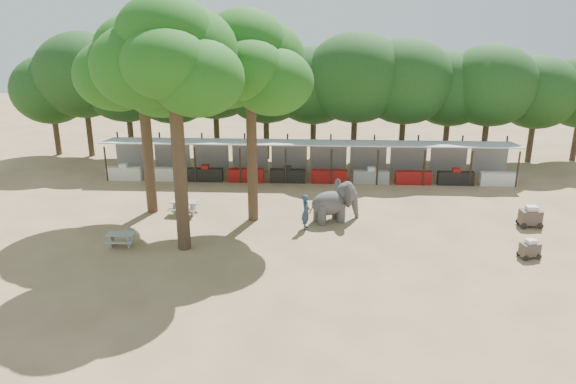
{
  "coord_description": "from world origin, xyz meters",
  "views": [
    {
      "loc": [
        0.34,
        -23.2,
        11.62
      ],
      "look_at": [
        -1.0,
        5.0,
        2.0
      ],
      "focal_mm": 35.0,
      "sensor_mm": 36.0,
      "label": 1
    }
  ],
  "objects_px": {
    "cart_front": "(530,249)",
    "elephant": "(335,202)",
    "yard_tree_back": "(248,64)",
    "picnic_table_far": "(184,206)",
    "yard_tree_left": "(140,68)",
    "yard_tree_center": "(170,58)",
    "picnic_table_near": "(121,238)",
    "handler": "(306,212)",
    "cart_back": "(530,217)"
  },
  "relations": [
    {
      "from": "elephant",
      "to": "picnic_table_near",
      "type": "relative_size",
      "value": 2.17
    },
    {
      "from": "yard_tree_left",
      "to": "handler",
      "type": "xyz_separation_m",
      "value": [
        9.1,
        -2.41,
        -7.24
      ]
    },
    {
      "from": "yard_tree_center",
      "to": "picnic_table_near",
      "type": "xyz_separation_m",
      "value": [
        -3.09,
        -0.08,
        -8.77
      ]
    },
    {
      "from": "yard_tree_center",
      "to": "cart_back",
      "type": "distance_m",
      "value": 20.47
    },
    {
      "from": "cart_front",
      "to": "handler",
      "type": "bearing_deg",
      "value": 148.81
    },
    {
      "from": "picnic_table_near",
      "to": "handler",
      "type": "bearing_deg",
      "value": 15.22
    },
    {
      "from": "picnic_table_near",
      "to": "cart_back",
      "type": "relative_size",
      "value": 1.09
    },
    {
      "from": "picnic_table_near",
      "to": "cart_front",
      "type": "distance_m",
      "value": 19.91
    },
    {
      "from": "yard_tree_center",
      "to": "yard_tree_left",
      "type": "bearing_deg",
      "value": 120.96
    },
    {
      "from": "yard_tree_center",
      "to": "elephant",
      "type": "relative_size",
      "value": 4.04
    },
    {
      "from": "cart_front",
      "to": "elephant",
      "type": "bearing_deg",
      "value": 139.43
    },
    {
      "from": "yard_tree_left",
      "to": "handler",
      "type": "relative_size",
      "value": 5.71
    },
    {
      "from": "handler",
      "to": "yard_tree_back",
      "type": "bearing_deg",
      "value": 64.87
    },
    {
      "from": "yard_tree_left",
      "to": "yard_tree_center",
      "type": "relative_size",
      "value": 0.92
    },
    {
      "from": "yard_tree_back",
      "to": "cart_back",
      "type": "relative_size",
      "value": 9.05
    },
    {
      "from": "elephant",
      "to": "picnic_table_far",
      "type": "xyz_separation_m",
      "value": [
        -8.61,
        0.65,
        -0.6
      ]
    },
    {
      "from": "yard_tree_left",
      "to": "cart_front",
      "type": "distance_m",
      "value": 21.98
    },
    {
      "from": "yard_tree_left",
      "to": "elephant",
      "type": "relative_size",
      "value": 3.7
    },
    {
      "from": "yard_tree_back",
      "to": "elephant",
      "type": "distance_m",
      "value": 8.79
    },
    {
      "from": "yard_tree_center",
      "to": "elephant",
      "type": "height_order",
      "value": "yard_tree_center"
    },
    {
      "from": "yard_tree_center",
      "to": "cart_front",
      "type": "bearing_deg",
      "value": -1.73
    },
    {
      "from": "handler",
      "to": "elephant",
      "type": "bearing_deg",
      "value": -52.66
    },
    {
      "from": "picnic_table_far",
      "to": "handler",
      "type": "bearing_deg",
      "value": -8.82
    },
    {
      "from": "handler",
      "to": "picnic_table_near",
      "type": "xyz_separation_m",
      "value": [
        -9.19,
        -2.67,
        -0.52
      ]
    },
    {
      "from": "picnic_table_near",
      "to": "picnic_table_far",
      "type": "distance_m",
      "value": 5.06
    },
    {
      "from": "yard_tree_back",
      "to": "picnic_table_near",
      "type": "distance_m",
      "value": 10.92
    },
    {
      "from": "yard_tree_center",
      "to": "picnic_table_near",
      "type": "height_order",
      "value": "yard_tree_center"
    },
    {
      "from": "picnic_table_near",
      "to": "cart_front",
      "type": "bearing_deg",
      "value": -2.23
    },
    {
      "from": "elephant",
      "to": "cart_front",
      "type": "bearing_deg",
      "value": -48.03
    },
    {
      "from": "yard_tree_left",
      "to": "cart_back",
      "type": "relative_size",
      "value": 8.78
    },
    {
      "from": "yard_tree_back",
      "to": "picnic_table_far",
      "type": "distance_m",
      "value": 8.95
    },
    {
      "from": "elephant",
      "to": "cart_front",
      "type": "relative_size",
      "value": 2.72
    },
    {
      "from": "yard_tree_center",
      "to": "cart_back",
      "type": "height_order",
      "value": "yard_tree_center"
    },
    {
      "from": "yard_tree_left",
      "to": "yard_tree_back",
      "type": "height_order",
      "value": "yard_tree_back"
    },
    {
      "from": "yard_tree_back",
      "to": "picnic_table_far",
      "type": "bearing_deg",
      "value": 172.83
    },
    {
      "from": "yard_tree_back",
      "to": "yard_tree_center",
      "type": "bearing_deg",
      "value": -126.86
    },
    {
      "from": "handler",
      "to": "cart_back",
      "type": "distance_m",
      "value": 12.17
    },
    {
      "from": "cart_back",
      "to": "cart_front",
      "type": "bearing_deg",
      "value": -112.49
    },
    {
      "from": "cart_front",
      "to": "cart_back",
      "type": "bearing_deg",
      "value": 55.27
    },
    {
      "from": "cart_front",
      "to": "yard_tree_center",
      "type": "bearing_deg",
      "value": 163.23
    },
    {
      "from": "yard_tree_back",
      "to": "picnic_table_far",
      "type": "relative_size",
      "value": 6.71
    },
    {
      "from": "elephant",
      "to": "cart_back",
      "type": "xyz_separation_m",
      "value": [
        10.54,
        -0.38,
        -0.52
      ]
    },
    {
      "from": "elephant",
      "to": "yard_tree_center",
      "type": "bearing_deg",
      "value": -175.96
    },
    {
      "from": "yard_tree_center",
      "to": "picnic_table_far",
      "type": "xyz_separation_m",
      "value": [
        -0.91,
        4.49,
        -8.7
      ]
    },
    {
      "from": "yard_tree_left",
      "to": "cart_back",
      "type": "height_order",
      "value": "yard_tree_left"
    },
    {
      "from": "elephant",
      "to": "handler",
      "type": "relative_size",
      "value": 1.54
    },
    {
      "from": "yard_tree_center",
      "to": "cart_front",
      "type": "relative_size",
      "value": 11.01
    },
    {
      "from": "handler",
      "to": "picnic_table_far",
      "type": "bearing_deg",
      "value": 74.11
    },
    {
      "from": "yard_tree_center",
      "to": "cart_back",
      "type": "relative_size",
      "value": 9.59
    },
    {
      "from": "yard_tree_left",
      "to": "cart_front",
      "type": "height_order",
      "value": "yard_tree_left"
    }
  ]
}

